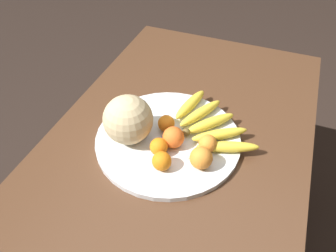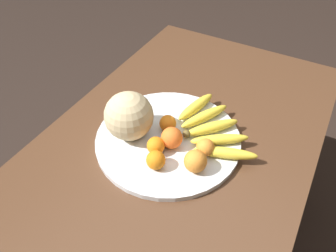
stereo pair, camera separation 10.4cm
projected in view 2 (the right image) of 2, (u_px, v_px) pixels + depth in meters
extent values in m
plane|color=black|center=(180.00, 237.00, 1.66)|extent=(12.00, 12.00, 0.00)
cube|color=#4C301E|center=(186.00, 134.00, 1.15)|extent=(1.30, 0.85, 0.04)
cube|color=#4C301E|center=(294.00, 141.00, 1.65)|extent=(0.07, 0.07, 0.72)
cube|color=#4C301E|center=(174.00, 100.00, 1.89)|extent=(0.07, 0.07, 0.72)
cylinder|color=silver|center=(168.00, 139.00, 1.09)|extent=(0.48, 0.48, 0.02)
torus|color=#47382D|center=(168.00, 138.00, 1.08)|extent=(0.48, 0.48, 0.01)
sphere|color=#C6B284|center=(129.00, 116.00, 1.04)|extent=(0.16, 0.16, 0.16)
sphere|color=brown|center=(186.00, 134.00, 1.06)|extent=(0.03, 0.03, 0.03)
ellipsoid|color=yellow|center=(226.00, 153.00, 1.00)|extent=(0.10, 0.20, 0.04)
ellipsoid|color=yellow|center=(220.00, 140.00, 1.04)|extent=(0.14, 0.18, 0.03)
ellipsoid|color=yellow|center=(213.00, 127.00, 1.09)|extent=(0.16, 0.15, 0.04)
ellipsoid|color=yellow|center=(205.00, 116.00, 1.12)|extent=(0.19, 0.12, 0.04)
ellipsoid|color=yellow|center=(196.00, 107.00, 1.16)|extent=(0.19, 0.08, 0.04)
sphere|color=orange|center=(156.00, 146.00, 1.01)|extent=(0.06, 0.06, 0.06)
sphere|color=orange|center=(156.00, 160.00, 0.97)|extent=(0.06, 0.06, 0.06)
sphere|color=orange|center=(172.00, 138.00, 1.03)|extent=(0.07, 0.07, 0.07)
sphere|color=orange|center=(195.00, 161.00, 0.96)|extent=(0.07, 0.07, 0.07)
sphere|color=orange|center=(168.00, 123.00, 1.09)|extent=(0.06, 0.06, 0.06)
sphere|color=orange|center=(205.00, 147.00, 1.01)|extent=(0.06, 0.06, 0.06)
cube|color=white|center=(194.00, 155.00, 1.02)|extent=(0.08, 0.07, 0.00)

